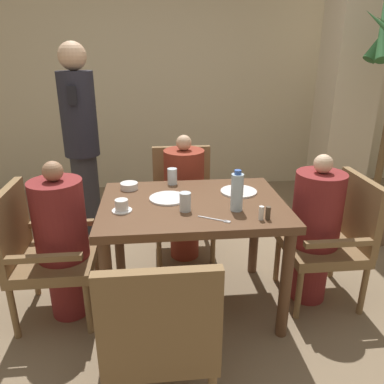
# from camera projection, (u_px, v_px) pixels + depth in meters

# --- Properties ---
(ground_plane) EXTENTS (16.00, 16.00, 0.00)m
(ground_plane) POSITION_uv_depth(u_px,v_px,m) (193.00, 303.00, 2.61)
(ground_plane) COLOR #7A664C
(wall_back) EXTENTS (8.00, 0.06, 2.80)m
(wall_back) POSITION_uv_depth(u_px,v_px,m) (171.00, 73.00, 4.44)
(wall_back) COLOR beige
(wall_back) RESTS_ON ground_plane
(pillar_stone) EXTENTS (0.46, 0.46, 2.70)m
(pillar_stone) POSITION_uv_depth(u_px,v_px,m) (347.00, 83.00, 3.75)
(pillar_stone) COLOR beige
(pillar_stone) RESTS_ON ground_plane
(dining_table) EXTENTS (1.15, 0.83, 0.76)m
(dining_table) POSITION_uv_depth(u_px,v_px,m) (193.00, 218.00, 2.38)
(dining_table) COLOR brown
(dining_table) RESTS_ON ground_plane
(chair_left_side) EXTENTS (0.50, 0.50, 0.89)m
(chair_left_side) POSITION_uv_depth(u_px,v_px,m) (40.00, 250.00, 2.35)
(chair_left_side) COLOR brown
(chair_left_side) RESTS_ON ground_plane
(diner_in_left_chair) EXTENTS (0.32, 0.32, 1.05)m
(diner_in_left_chair) POSITION_uv_depth(u_px,v_px,m) (62.00, 240.00, 2.34)
(diner_in_left_chair) COLOR maroon
(diner_in_left_chair) RESTS_ON ground_plane
(chair_far_side) EXTENTS (0.50, 0.50, 0.89)m
(chair_far_side) POSITION_uv_depth(u_px,v_px,m) (183.00, 197.00, 3.19)
(chair_far_side) COLOR brown
(chair_far_side) RESTS_ON ground_plane
(diner_in_far_chair) EXTENTS (0.32, 0.32, 1.05)m
(diner_in_far_chair) POSITION_uv_depth(u_px,v_px,m) (184.00, 197.00, 3.04)
(diner_in_far_chair) COLOR maroon
(diner_in_far_chair) RESTS_ON ground_plane
(chair_right_side) EXTENTS (0.50, 0.50, 0.89)m
(chair_right_side) POSITION_uv_depth(u_px,v_px,m) (334.00, 236.00, 2.53)
(chair_right_side) COLOR brown
(chair_right_side) RESTS_ON ground_plane
(diner_in_right_chair) EXTENTS (0.32, 0.32, 1.05)m
(diner_in_right_chair) POSITION_uv_depth(u_px,v_px,m) (315.00, 228.00, 2.50)
(diner_in_right_chair) COLOR maroon
(diner_in_right_chair) RESTS_ON ground_plane
(chair_near_corner) EXTENTS (0.50, 0.50, 0.89)m
(chair_near_corner) POSITION_uv_depth(u_px,v_px,m) (160.00, 331.00, 1.67)
(chair_near_corner) COLOR brown
(chair_near_corner) RESTS_ON ground_plane
(standing_host) EXTENTS (0.29, 0.33, 1.72)m
(standing_host) POSITION_uv_depth(u_px,v_px,m) (81.00, 141.00, 3.18)
(standing_host) COLOR #2D2D33
(standing_host) RESTS_ON ground_plane
(plate_main_left) EXTENTS (0.24, 0.24, 0.01)m
(plate_main_left) POSITION_uv_depth(u_px,v_px,m) (168.00, 198.00, 2.38)
(plate_main_left) COLOR white
(plate_main_left) RESTS_ON dining_table
(plate_main_right) EXTENTS (0.24, 0.24, 0.01)m
(plate_main_right) POSITION_uv_depth(u_px,v_px,m) (239.00, 191.00, 2.50)
(plate_main_right) COLOR white
(plate_main_right) RESTS_ON dining_table
(teacup_with_saucer) EXTENTS (0.12, 0.12, 0.07)m
(teacup_with_saucer) POSITION_uv_depth(u_px,v_px,m) (122.00, 206.00, 2.19)
(teacup_with_saucer) COLOR white
(teacup_with_saucer) RESTS_ON dining_table
(bowl_small) EXTENTS (0.12, 0.12, 0.04)m
(bowl_small) POSITION_uv_depth(u_px,v_px,m) (129.00, 186.00, 2.55)
(bowl_small) COLOR white
(bowl_small) RESTS_ON dining_table
(water_bottle) EXTENTS (0.07, 0.07, 0.25)m
(water_bottle) POSITION_uv_depth(u_px,v_px,m) (237.00, 192.00, 2.18)
(water_bottle) COLOR silver
(water_bottle) RESTS_ON dining_table
(glass_tall_near) EXTENTS (0.07, 0.07, 0.11)m
(glass_tall_near) POSITION_uv_depth(u_px,v_px,m) (185.00, 202.00, 2.19)
(glass_tall_near) COLOR silver
(glass_tall_near) RESTS_ON dining_table
(glass_tall_mid) EXTENTS (0.07, 0.07, 0.11)m
(glass_tall_mid) POSITION_uv_depth(u_px,v_px,m) (172.00, 176.00, 2.63)
(glass_tall_mid) COLOR silver
(glass_tall_mid) RESTS_ON dining_table
(salt_shaker) EXTENTS (0.03, 0.03, 0.08)m
(salt_shaker) POSITION_uv_depth(u_px,v_px,m) (261.00, 213.00, 2.08)
(salt_shaker) COLOR white
(salt_shaker) RESTS_ON dining_table
(pepper_shaker) EXTENTS (0.03, 0.03, 0.08)m
(pepper_shaker) POSITION_uv_depth(u_px,v_px,m) (268.00, 213.00, 2.09)
(pepper_shaker) COLOR #4C3D2D
(pepper_shaker) RESTS_ON dining_table
(fork_beside_plate) EXTENTS (0.18, 0.11, 0.00)m
(fork_beside_plate) POSITION_uv_depth(u_px,v_px,m) (217.00, 220.00, 2.09)
(fork_beside_plate) COLOR silver
(fork_beside_plate) RESTS_ON dining_table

